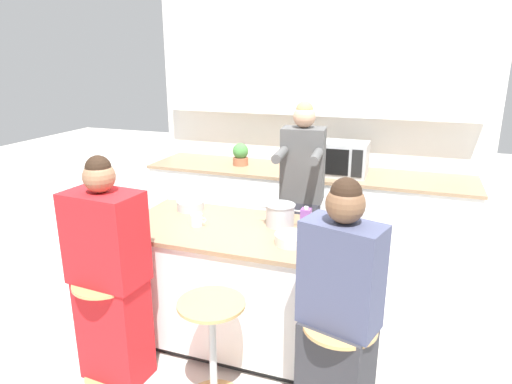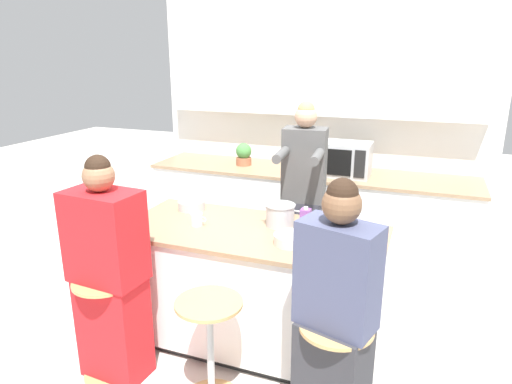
{
  "view_description": "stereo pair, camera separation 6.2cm",
  "coord_description": "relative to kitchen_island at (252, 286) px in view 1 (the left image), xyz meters",
  "views": [
    {
      "loc": [
        1.01,
        -2.75,
        2.05
      ],
      "look_at": [
        0.0,
        0.08,
        1.13
      ],
      "focal_mm": 32.0,
      "sensor_mm": 36.0,
      "label": 1
    },
    {
      "loc": [
        1.07,
        -2.73,
        2.05
      ],
      "look_at": [
        0.0,
        0.08,
        1.13
      ],
      "focal_mm": 32.0,
      "sensor_mm": 36.0,
      "label": 2
    }
  ],
  "objects": [
    {
      "name": "fruit_bowl",
      "position": [
        0.32,
        -0.14,
        0.47
      ],
      "size": [
        0.22,
        0.22,
        0.07
      ],
      "color": "silver",
      "rests_on": "kitchen_island"
    },
    {
      "name": "juice_carton",
      "position": [
        0.36,
        0.05,
        0.53
      ],
      "size": [
        0.07,
        0.07,
        0.19
      ],
      "color": "#7A428E",
      "rests_on": "kitchen_island"
    },
    {
      "name": "bar_stool_rightmost",
      "position": [
        0.73,
        -0.66,
        -0.05
      ],
      "size": [
        0.39,
        0.39,
        0.69
      ],
      "color": "tan",
      "rests_on": "ground_plane"
    },
    {
      "name": "ground_plane",
      "position": [
        0.0,
        0.0,
        -0.45
      ],
      "size": [
        16.0,
        16.0,
        0.0
      ],
      "primitive_type": "plane",
      "color": "beige"
    },
    {
      "name": "bar_stool_center",
      "position": [
        0.0,
        -0.68,
        -0.05
      ],
      "size": [
        0.39,
        0.39,
        0.69
      ],
      "color": "tan",
      "rests_on": "ground_plane"
    },
    {
      "name": "microwave",
      "position": [
        0.33,
        1.5,
        0.65
      ],
      "size": [
        0.54,
        0.34,
        0.32
      ],
      "color": "#B2B5B7",
      "rests_on": "back_counter"
    },
    {
      "name": "cooking_pot",
      "position": [
        0.16,
        0.15,
        0.51
      ],
      "size": [
        0.3,
        0.21,
        0.16
      ],
      "color": "#B7BABC",
      "rests_on": "kitchen_island"
    },
    {
      "name": "kitchen_island",
      "position": [
        0.0,
        0.0,
        0.0
      ],
      "size": [
        1.82,
        0.83,
        0.88
      ],
      "color": "black",
      "rests_on": "ground_plane"
    },
    {
      "name": "potted_plant",
      "position": [
        -0.69,
        1.55,
        0.6
      ],
      "size": [
        0.16,
        0.16,
        0.23
      ],
      "color": "#A86042",
      "rests_on": "back_counter"
    },
    {
      "name": "coffee_cup_near",
      "position": [
        -0.4,
        -0.05,
        0.48
      ],
      "size": [
        0.12,
        0.09,
        0.09
      ],
      "color": "white",
      "rests_on": "kitchen_island"
    },
    {
      "name": "bar_stool_leftmost",
      "position": [
        -0.73,
        -0.67,
        -0.05
      ],
      "size": [
        0.39,
        0.39,
        0.69
      ],
      "color": "tan",
      "rests_on": "ground_plane"
    },
    {
      "name": "person_wrapped_blanket",
      "position": [
        -0.71,
        -0.65,
        0.26
      ],
      "size": [
        0.48,
        0.32,
        1.49
      ],
      "rotation": [
        0.0,
        0.0,
        -0.08
      ],
      "color": "red",
      "rests_on": "ground_plane"
    },
    {
      "name": "wall_back",
      "position": [
        0.0,
        1.89,
        1.1
      ],
      "size": [
        3.45,
        0.22,
        2.7
      ],
      "color": "silver",
      "rests_on": "ground_plane"
    },
    {
      "name": "mixing_bowl_steel",
      "position": [
        -0.6,
        0.24,
        0.47
      ],
      "size": [
        0.21,
        0.21,
        0.07
      ],
      "color": "#B7BABC",
      "rests_on": "kitchen_island"
    },
    {
      "name": "person_seated_near",
      "position": [
        0.72,
        -0.65,
        0.24
      ],
      "size": [
        0.45,
        0.35,
        1.49
      ],
      "rotation": [
        0.0,
        0.0,
        -0.28
      ],
      "color": "#333338",
      "rests_on": "ground_plane"
    },
    {
      "name": "back_counter",
      "position": [
        0.0,
        1.55,
        0.02
      ],
      "size": [
        3.21,
        0.7,
        0.93
      ],
      "color": "white",
      "rests_on": "ground_plane"
    },
    {
      "name": "person_cooking",
      "position": [
        0.17,
        0.71,
        0.4
      ],
      "size": [
        0.39,
        0.57,
        1.7
      ],
      "rotation": [
        0.0,
        0.0,
        0.1
      ],
      "color": "#383842",
      "rests_on": "ground_plane"
    }
  ]
}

